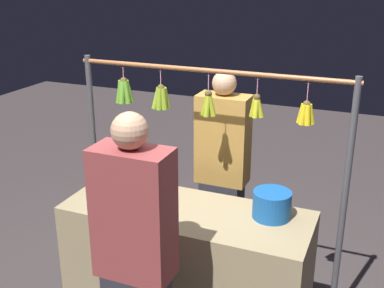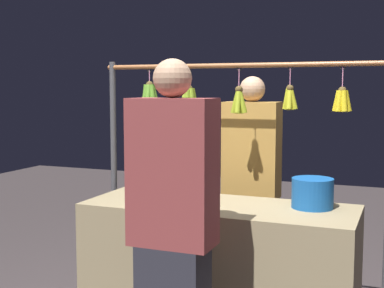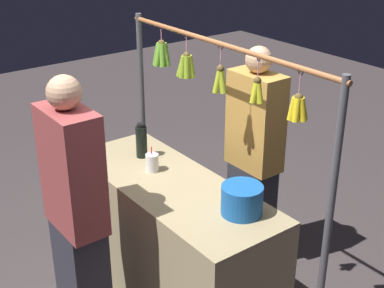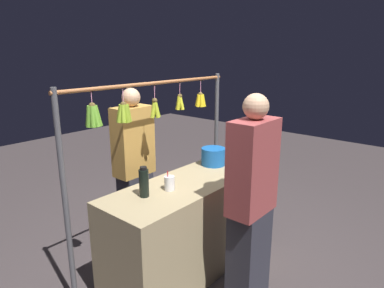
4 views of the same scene
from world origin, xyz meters
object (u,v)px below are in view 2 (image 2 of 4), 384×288
at_px(blue_bucket, 313,193).
at_px(water_bottle, 156,179).
at_px(drink_cup, 185,192).
at_px(vendor_person, 251,193).
at_px(customer_person, 173,238).

bearing_deg(blue_bucket, water_bottle, 3.15).
bearing_deg(blue_bucket, drink_cup, 8.73).
xyz_separation_m(blue_bucket, vendor_person, (0.54, -0.61, -0.15)).
height_order(blue_bucket, customer_person, customer_person).
distance_m(vendor_person, customer_person, 1.39).
distance_m(blue_bucket, drink_cup, 0.78).
bearing_deg(customer_person, drink_cup, -72.24).
bearing_deg(vendor_person, blue_bucket, 131.74).
relative_size(drink_cup, vendor_person, 0.10).
relative_size(water_bottle, vendor_person, 0.15).
height_order(vendor_person, customer_person, customer_person).
distance_m(water_bottle, drink_cup, 0.24).
xyz_separation_m(drink_cup, customer_person, (-0.21, 0.67, -0.09)).
height_order(drink_cup, customer_person, customer_person).
relative_size(blue_bucket, vendor_person, 0.15).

